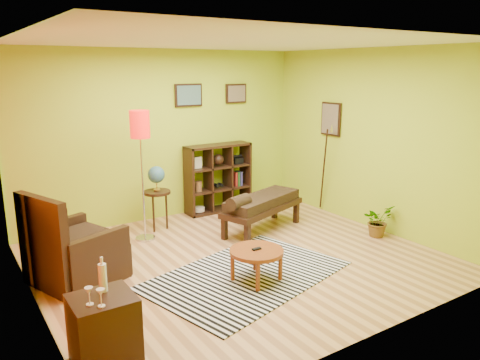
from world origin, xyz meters
TOP-DOWN VIEW (x-y plane):
  - ground at (0.00, 0.00)m, footprint 5.00×5.00m
  - room_shell at (-0.09, 0.01)m, footprint 5.04×4.54m
  - zebra_rug at (-0.20, -0.49)m, footprint 2.72×2.10m
  - coffee_table at (-0.18, -0.67)m, footprint 0.65×0.65m
  - armchair at (-2.01, 0.54)m, footprint 1.18×1.17m
  - side_cabinet at (-2.20, -1.26)m, footprint 0.52×0.48m
  - floor_lamp at (-0.76, 1.39)m, footprint 0.29×0.29m
  - globe_table at (-0.41, 1.69)m, footprint 0.42×0.42m
  - cube_shelf at (0.91, 2.03)m, footprint 1.20×0.35m
  - bench at (0.89, 0.72)m, footprint 1.60×0.99m
  - potted_plant at (2.25, -0.42)m, footprint 0.46×0.51m

SIDE VIEW (x-z plane):
  - ground at x=0.00m, z-range 0.00..0.00m
  - zebra_rug at x=-0.20m, z-range 0.00..0.01m
  - potted_plant at x=2.25m, z-range 0.00..0.38m
  - side_cabinet at x=-2.20m, z-range -0.15..0.78m
  - armchair at x=-2.01m, z-range -0.22..0.90m
  - coffee_table at x=-0.18m, z-range 0.13..0.55m
  - bench at x=0.89m, z-range 0.10..0.80m
  - cube_shelf at x=0.91m, z-range 0.00..1.20m
  - globe_table at x=-0.41m, z-range 0.26..1.28m
  - floor_lamp at x=-0.76m, z-range 0.59..2.51m
  - room_shell at x=-0.09m, z-range 0.39..3.21m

